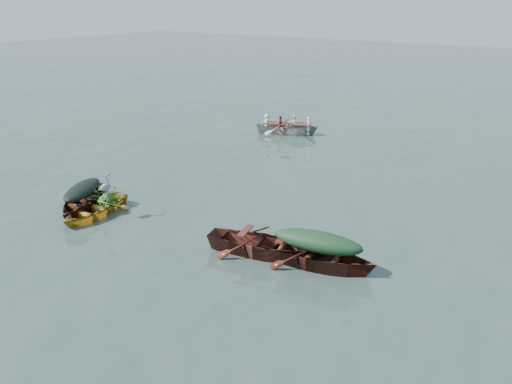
% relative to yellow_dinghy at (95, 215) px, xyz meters
% --- Properties ---
extents(ground, '(140.00, 140.00, 0.00)m').
position_rel_yellow_dinghy_xyz_m(ground, '(3.44, -0.24, 0.00)').
color(ground, '#344941').
rests_on(ground, ground).
extents(yellow_dinghy, '(1.88, 3.45, 0.89)m').
position_rel_yellow_dinghy_xyz_m(yellow_dinghy, '(0.00, 0.00, 0.00)').
color(yellow_dinghy, gold).
rests_on(yellow_dinghy, ground).
extents(dark_covered_boat, '(3.05, 4.07, 0.97)m').
position_rel_yellow_dinghy_xyz_m(dark_covered_boat, '(-0.80, 0.19, 0.00)').
color(dark_covered_boat, '#542613').
rests_on(dark_covered_boat, ground).
extents(green_tarp_boat, '(4.50, 2.12, 1.01)m').
position_rel_yellow_dinghy_xyz_m(green_tarp_boat, '(7.49, 1.24, 0.00)').
color(green_tarp_boat, '#501F12').
rests_on(green_tarp_boat, ground).
extents(open_wooden_boat, '(4.68, 2.45, 1.05)m').
position_rel_yellow_dinghy_xyz_m(open_wooden_boat, '(5.99, 0.96, 0.00)').
color(open_wooden_boat, maroon).
rests_on(open_wooden_boat, ground).
extents(rowed_boat, '(4.58, 3.11, 1.07)m').
position_rel_yellow_dinghy_xyz_m(rowed_boat, '(-0.35, 12.39, 0.00)').
color(rowed_boat, beige).
rests_on(rowed_boat, ground).
extents(dark_tarp_cover, '(1.68, 2.24, 0.40)m').
position_rel_yellow_dinghy_xyz_m(dark_tarp_cover, '(-0.80, 0.19, 0.69)').
color(dark_tarp_cover, black).
rests_on(dark_tarp_cover, dark_covered_boat).
extents(green_tarp_cover, '(2.47, 1.17, 0.52)m').
position_rel_yellow_dinghy_xyz_m(green_tarp_cover, '(7.49, 1.24, 0.76)').
color(green_tarp_cover, '#193D1F').
rests_on(green_tarp_cover, green_tarp_boat).
extents(thwart_benches, '(2.38, 1.36, 0.04)m').
position_rel_yellow_dinghy_xyz_m(thwart_benches, '(5.99, 0.96, 0.55)').
color(thwart_benches, '#4B1A11').
rests_on(thwart_benches, open_wooden_boat).
extents(heron, '(0.33, 0.44, 0.92)m').
position_rel_yellow_dinghy_xyz_m(heron, '(0.54, 0.13, 0.91)').
color(heron, gray).
rests_on(heron, yellow_dinghy).
extents(dinghy_weeds, '(0.82, 0.99, 0.60)m').
position_rel_yellow_dinghy_xyz_m(dinghy_weeds, '(-0.05, 0.55, 0.75)').
color(dinghy_weeds, '#216B1C').
rests_on(dinghy_weeds, yellow_dinghy).
extents(rowers, '(3.32, 2.42, 0.76)m').
position_rel_yellow_dinghy_xyz_m(rowers, '(-0.35, 12.39, 0.91)').
color(rowers, white).
rests_on(rowers, rowed_boat).
extents(oars, '(1.66, 2.60, 0.06)m').
position_rel_yellow_dinghy_xyz_m(oars, '(-0.35, 12.39, 0.56)').
color(oars, '#9D653B').
rests_on(oars, rowed_boat).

